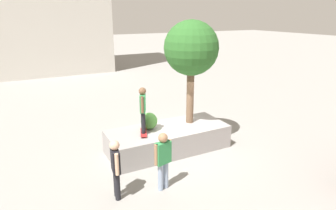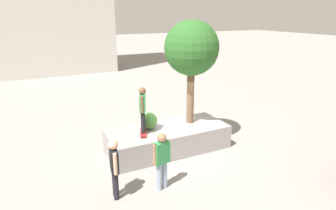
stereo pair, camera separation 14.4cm
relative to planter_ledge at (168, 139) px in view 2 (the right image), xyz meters
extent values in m
plane|color=gray|center=(-0.44, -0.01, -0.44)|extent=(120.00, 120.00, 0.00)
cube|color=gray|center=(0.00, 0.00, 0.00)|extent=(4.48, 1.82, 0.87)
cylinder|color=brown|center=(-1.03, -0.17, 1.59)|extent=(0.28, 0.28, 2.31)
sphere|color=#2D6628|center=(-1.03, -0.17, 3.30)|extent=(2.00, 2.00, 2.00)
sphere|color=#4C8C3D|center=(0.64, -0.27, 0.74)|extent=(0.61, 0.61, 0.61)
cube|color=#A51E1E|center=(1.01, 0.09, 0.50)|extent=(0.49, 0.82, 0.02)
sphere|color=beige|center=(1.03, 0.36, 0.46)|extent=(0.06, 0.06, 0.06)
sphere|color=beige|center=(1.19, 0.30, 0.46)|extent=(0.06, 0.06, 0.06)
sphere|color=beige|center=(0.84, -0.12, 0.46)|extent=(0.06, 0.06, 0.06)
sphere|color=beige|center=(1.00, -0.18, 0.46)|extent=(0.06, 0.06, 0.06)
cylinder|color=black|center=(0.97, 0.01, 0.89)|extent=(0.14, 0.14, 0.77)
cylinder|color=black|center=(1.05, 0.17, 0.89)|extent=(0.14, 0.14, 0.77)
cube|color=#338C4C|center=(1.01, 0.09, 1.58)|extent=(0.36, 0.47, 0.60)
cylinder|color=brown|center=(0.91, -0.11, 1.59)|extent=(0.09, 0.09, 0.57)
cylinder|color=brown|center=(1.11, 0.29, 1.59)|extent=(0.09, 0.09, 0.57)
sphere|color=brown|center=(1.01, 0.09, 2.00)|extent=(0.25, 0.25, 0.25)
cylinder|color=#8C9EB7|center=(1.20, 2.18, -0.02)|extent=(0.15, 0.15, 0.84)
cylinder|color=#8C9EB7|center=(1.39, 2.22, -0.02)|extent=(0.15, 0.15, 0.84)
cube|color=#338C4C|center=(1.30, 2.20, 0.73)|extent=(0.51, 0.30, 0.66)
cylinder|color=#9E7251|center=(1.05, 2.14, 0.75)|extent=(0.10, 0.10, 0.62)
cylinder|color=#9E7251|center=(1.54, 2.25, 0.75)|extent=(0.10, 0.10, 0.62)
sphere|color=#9E7251|center=(1.30, 2.20, 1.19)|extent=(0.27, 0.27, 0.27)
cylinder|color=black|center=(2.61, 1.90, -0.02)|extent=(0.15, 0.15, 0.83)
cylinder|color=black|center=(2.64, 2.09, -0.02)|extent=(0.15, 0.15, 0.83)
cube|color=black|center=(2.63, 2.00, 0.71)|extent=(0.26, 0.49, 0.65)
cylinder|color=#D8AD8C|center=(2.59, 1.75, 0.73)|extent=(0.10, 0.10, 0.61)
cylinder|color=#D8AD8C|center=(2.66, 2.24, 0.73)|extent=(0.10, 0.10, 0.61)
sphere|color=#D8AD8C|center=(2.63, 2.00, 1.17)|extent=(0.27, 0.27, 0.27)
camera|label=1|loc=(4.55, 8.80, 4.50)|focal=30.85mm
camera|label=2|loc=(4.42, 8.86, 4.50)|focal=30.85mm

